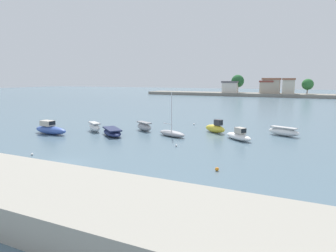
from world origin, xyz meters
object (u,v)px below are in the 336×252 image
moored_boat_4 (172,133)px  mooring_buoy_3 (176,146)px  moored_boat_3 (144,127)px  moored_boat_1 (94,127)px  moored_boat_7 (284,132)px  mooring_buoy_1 (217,169)px  moored_boat_5 (215,128)px  moored_boat_2 (112,132)px  mooring_buoy_2 (32,154)px  moored_boat_6 (239,136)px  moored_boat_0 (50,129)px  mooring_buoy_0 (194,124)px

moored_boat_4 → mooring_buoy_3: size_ratio=22.37×
moored_boat_3 → moored_boat_4: (5.16, -1.99, -0.19)m
moored_boat_1 → moored_boat_4: size_ratio=0.60×
moored_boat_1 → moored_boat_3: 6.90m
mooring_buoy_3 → moored_boat_7: bearing=47.9°
moored_boat_3 → mooring_buoy_1: (14.06, -13.23, -0.45)m
moored_boat_5 → moored_boat_7: moored_boat_5 is taller
moored_boat_2 → moored_boat_5: moored_boat_5 is taller
moored_boat_2 → mooring_buoy_2: 11.40m
moored_boat_1 → moored_boat_6: moored_boat_6 is taller
moored_boat_6 → mooring_buoy_3: (-5.44, -6.31, -0.39)m
moored_boat_0 → mooring_buoy_0: (14.82, 14.99, -0.52)m
moored_boat_1 → moored_boat_7: moored_boat_1 is taller
moored_boat_2 → moored_boat_0: bearing=-122.6°
moored_boat_2 → mooring_buoy_2: moored_boat_2 is taller
mooring_buoy_1 → mooring_buoy_2: mooring_buoy_1 is taller
moored_boat_7 → mooring_buoy_3: size_ratio=16.69×
moored_boat_1 → mooring_buoy_0: bearing=79.1°
moored_boat_2 → moored_boat_7: bearing=64.0°
moored_boat_0 → mooring_buoy_0: 21.09m
moored_boat_5 → moored_boat_7: (8.55, 1.51, -0.10)m
moored_boat_1 → mooring_buoy_2: 13.07m
moored_boat_4 → moored_boat_1: bearing=-152.1°
moored_boat_0 → moored_boat_6: moored_boat_0 is taller
moored_boat_2 → mooring_buoy_0: 14.15m
moored_boat_4 → moored_boat_7: 14.36m
moored_boat_4 → moored_boat_5: size_ratio=1.62×
moored_boat_3 → moored_boat_6: moored_boat_6 is taller
moored_boat_4 → mooring_buoy_1: (8.89, -11.24, -0.25)m
moored_boat_1 → moored_boat_3: (6.06, 3.30, -0.01)m
moored_boat_4 → moored_boat_5: bearing=69.2°
moored_boat_2 → moored_boat_5: 13.81m
moored_boat_3 → moored_boat_7: bearing=42.9°
moored_boat_5 → mooring_buoy_2: 22.77m
moored_boat_5 → moored_boat_6: (3.81, -3.47, -0.14)m
moored_boat_3 → mooring_buoy_2: size_ratio=13.91×
moored_boat_6 → mooring_buoy_1: 12.60m
mooring_buoy_1 → mooring_buoy_2: (-17.29, -2.83, -0.03)m
moored_boat_2 → moored_boat_6: 15.92m
moored_boat_5 → moored_boat_2: bearing=-120.0°
moored_boat_0 → moored_boat_7: moored_boat_0 is taller
moored_boat_1 → mooring_buoy_2: moored_boat_1 is taller
moored_boat_2 → mooring_buoy_2: bearing=-56.1°
moored_boat_0 → moored_boat_3: 12.48m
mooring_buoy_0 → mooring_buoy_1: mooring_buoy_1 is taller
moored_boat_0 → moored_boat_4: moored_boat_4 is taller
moored_boat_1 → moored_boat_5: (15.57, 6.11, 0.05)m
moored_boat_4 → moored_boat_7: (12.90, 6.31, 0.14)m
moored_boat_2 → mooring_buoy_0: bearing=101.3°
mooring_buoy_2 → mooring_buoy_3: (11.11, 9.09, 0.00)m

